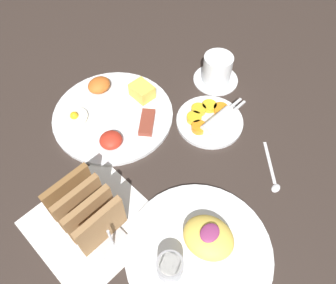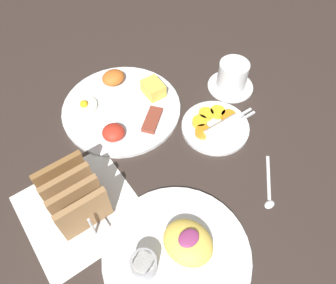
% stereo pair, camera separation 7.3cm
% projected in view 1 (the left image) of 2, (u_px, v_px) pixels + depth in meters
% --- Properties ---
extents(ground_plane, '(3.00, 3.00, 0.00)m').
position_uv_depth(ground_plane, '(151.00, 173.00, 0.72)').
color(ground_plane, '#332823').
extents(napkin_flat, '(0.22, 0.22, 0.00)m').
position_uv_depth(napkin_flat, '(91.00, 221.00, 0.65)').
color(napkin_flat, white).
rests_on(napkin_flat, ground_plane).
extents(plate_breakfast, '(0.30, 0.30, 0.05)m').
position_uv_depth(plate_breakfast, '(113.00, 112.00, 0.81)').
color(plate_breakfast, white).
rests_on(plate_breakfast, ground_plane).
extents(plate_condiments, '(0.18, 0.16, 0.04)m').
position_uv_depth(plate_condiments, '(211.00, 120.00, 0.79)').
color(plate_condiments, white).
rests_on(plate_condiments, ground_plane).
extents(plate_foreground, '(0.28, 0.28, 0.06)m').
position_uv_depth(plate_foreground, '(199.00, 249.00, 0.61)').
color(plate_foreground, white).
rests_on(plate_foreground, ground_plane).
extents(toast_rack, '(0.10, 0.15, 0.10)m').
position_uv_depth(toast_rack, '(86.00, 210.00, 0.61)').
color(toast_rack, '#B7B7BC').
rests_on(toast_rack, ground_plane).
extents(coffee_cup, '(0.12, 0.12, 0.08)m').
position_uv_depth(coffee_cup, '(217.00, 70.00, 0.86)').
color(coffee_cup, white).
rests_on(coffee_cup, ground_plane).
extents(teaspoon, '(0.10, 0.10, 0.01)m').
position_uv_depth(teaspoon, '(273.00, 174.00, 0.71)').
color(teaspoon, silver).
rests_on(teaspoon, ground_plane).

